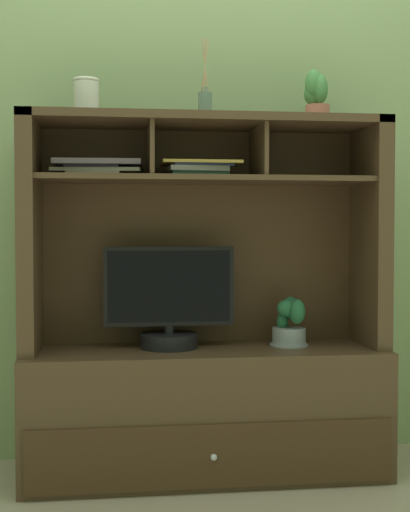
{
  "coord_description": "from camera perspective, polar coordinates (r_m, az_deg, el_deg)",
  "views": [
    {
      "loc": [
        -0.34,
        -2.67,
        0.93
      ],
      "look_at": [
        0.0,
        0.0,
        0.83
      ],
      "focal_mm": 49.77,
      "sensor_mm": 36.0,
      "label": 1
    }
  ],
  "objects": [
    {
      "name": "back_wall",
      "position": [
        2.99,
        -0.63,
        11.15
      ],
      "size": [
        6.0,
        0.02,
        2.8
      ],
      "primitive_type": "cube",
      "color": "#85A268",
      "rests_on": "ground"
    },
    {
      "name": "potted_succulent",
      "position": [
        2.85,
        8.96,
        12.59
      ],
      "size": [
        0.11,
        0.11,
        0.2
      ],
      "color": "#BA6A54",
      "rests_on": "media_console"
    },
    {
      "name": "media_console",
      "position": [
        2.75,
        -0.02,
        -8.87
      ],
      "size": [
        1.36,
        0.48,
        1.36
      ],
      "color": "#473421",
      "rests_on": "ground"
    },
    {
      "name": "magazine_stack_left",
      "position": [
        2.72,
        -8.69,
        7.01
      ],
      "size": [
        0.35,
        0.25,
        0.06
      ],
      "color": "gray",
      "rests_on": "media_console"
    },
    {
      "name": "magazine_stack_centre",
      "position": [
        2.71,
        -0.55,
        7.03
      ],
      "size": [
        0.3,
        0.21,
        0.06
      ],
      "color": "#3E6F60",
      "rests_on": "media_console"
    },
    {
      "name": "ceramic_vase",
      "position": [
        2.71,
        -9.52,
        12.53
      ],
      "size": [
        0.1,
        0.1,
        0.13
      ],
      "color": "silver",
      "rests_on": "media_console"
    },
    {
      "name": "floor_plane",
      "position": [
        2.86,
        -0.0,
        -17.13
      ],
      "size": [
        6.0,
        6.0,
        0.02
      ],
      "primitive_type": "cube",
      "color": "tan",
      "rests_on": "ground"
    },
    {
      "name": "tv_monitor",
      "position": [
        2.71,
        -2.91,
        -3.97
      ],
      "size": [
        0.49,
        0.22,
        0.39
      ],
      "color": "black",
      "rests_on": "media_console"
    },
    {
      "name": "diffuser_bottle",
      "position": [
        2.74,
        -0.0,
        12.2
      ],
      "size": [
        0.05,
        0.05,
        0.3
      ],
      "color": "slate",
      "rests_on": "media_console"
    },
    {
      "name": "potted_orchid",
      "position": [
        2.79,
        6.85,
        -5.48
      ],
      "size": [
        0.15,
        0.15,
        0.19
      ],
      "color": "gray",
      "rests_on": "media_console"
    }
  ]
}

